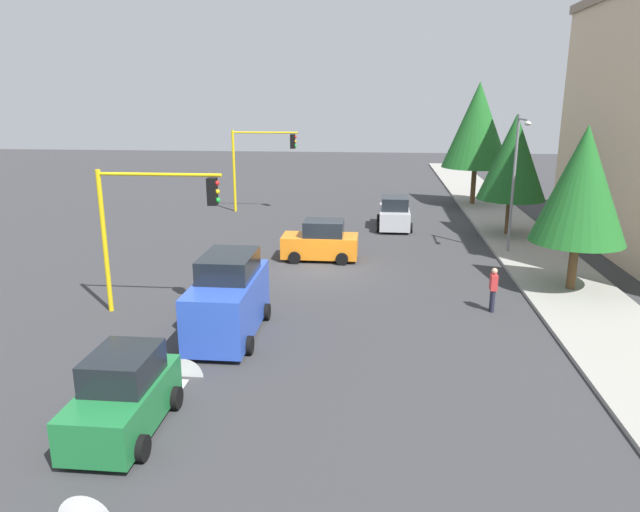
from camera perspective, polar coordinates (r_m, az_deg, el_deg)
ground_plane at (r=27.28m, az=0.28°, el=-1.45°), size 120.00×120.00×0.00m
sidewalk_kerb at (r=32.98m, az=19.61°, el=0.74°), size 80.00×4.00×0.15m
lane_arrow_near at (r=17.35m, az=-13.53°, el=-12.07°), size 2.40×1.10×1.10m
traffic_signal_far_right at (r=41.00m, az=-5.92°, el=9.78°), size 0.36×4.59×5.62m
traffic_signal_near_right at (r=21.95m, az=-16.08°, el=4.02°), size 0.36×4.59×5.34m
street_lamp_curbside at (r=30.59m, az=18.55°, el=7.92°), size 2.15×0.28×7.00m
tree_roadside_near at (r=25.57m, az=24.14°, el=6.34°), size 3.74×3.74×6.82m
tree_roadside_mid at (r=35.01m, az=18.32°, el=9.10°), size 3.81×3.81×6.94m
tree_roadside_far at (r=44.63m, az=15.06°, el=12.19°), size 4.84×4.84×8.88m
delivery_van_blue at (r=19.98m, az=-8.88°, el=-4.11°), size 4.80×2.22×2.77m
car_orange at (r=28.99m, az=0.09°, el=1.40°), size 2.11×3.72×1.98m
car_silver at (r=36.24m, az=7.24°, el=4.09°), size 3.99×2.10×1.98m
car_green at (r=15.21m, az=-18.58°, el=-12.80°), size 3.64×1.99×1.98m
pedestrian_crossing at (r=22.88m, az=16.49°, el=-3.03°), size 0.40×0.24×1.70m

